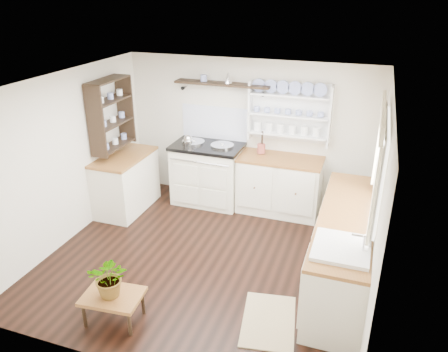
{
  "coord_description": "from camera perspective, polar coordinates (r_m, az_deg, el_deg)",
  "views": [
    {
      "loc": [
        1.8,
        -4.48,
        3.31
      ],
      "look_at": [
        0.16,
        0.25,
        1.1
      ],
      "focal_mm": 35.0,
      "sensor_mm": 36.0,
      "label": 1
    }
  ],
  "objects": [
    {
      "name": "utensil_crock",
      "position": [
        6.76,
        4.87,
        3.58
      ],
      "size": [
        0.12,
        0.12,
        0.14
      ],
      "primitive_type": "cylinder",
      "color": "#A3473B",
      "rests_on": "back_cabinets"
    },
    {
      "name": "wall_back",
      "position": [
        6.98,
        3.24,
        5.72
      ],
      "size": [
        4.0,
        0.02,
        2.3
      ],
      "primitive_type": "cube",
      "color": "beige",
      "rests_on": "ground"
    },
    {
      "name": "kettle",
      "position": [
        6.89,
        -4.7,
        4.46
      ],
      "size": [
        0.18,
        0.18,
        0.22
      ],
      "primitive_type": null,
      "color": "silver",
      "rests_on": "aga_cooker"
    },
    {
      "name": "belfast_sink",
      "position": [
        4.58,
        14.92,
        -10.32
      ],
      "size": [
        0.55,
        0.6,
        0.45
      ],
      "color": "white",
      "rests_on": "right_cabinets"
    },
    {
      "name": "high_shelf",
      "position": [
        6.78,
        -0.23,
        11.87
      ],
      "size": [
        1.5,
        0.29,
        0.16
      ],
      "color": "black",
      "rests_on": "wall_back"
    },
    {
      "name": "right_cabinets",
      "position": [
        5.4,
        15.3,
        -9.03
      ],
      "size": [
        0.62,
        2.43,
        0.9
      ],
      "color": "#F0E8CF",
      "rests_on": "floor"
    },
    {
      "name": "left_cabinets",
      "position": [
        7.03,
        -12.68,
        -0.75
      ],
      "size": [
        0.62,
        1.13,
        0.9
      ],
      "color": "#F0E8CF",
      "rests_on": "floor"
    },
    {
      "name": "aga_cooker",
      "position": [
        7.08,
        -2.09,
        0.42
      ],
      "size": [
        1.11,
        0.76,
        1.02
      ],
      "color": "white",
      "rests_on": "floor"
    },
    {
      "name": "plate_rack",
      "position": [
        6.68,
        8.64,
        8.31
      ],
      "size": [
        1.2,
        0.22,
        0.9
      ],
      "color": "white",
      "rests_on": "wall_back"
    },
    {
      "name": "left_shelving",
      "position": [
        6.73,
        -14.54,
        7.89
      ],
      "size": [
        0.28,
        0.8,
        1.05
      ],
      "primitive_type": "cube",
      "color": "black",
      "rests_on": "wall_left"
    },
    {
      "name": "back_cabinets",
      "position": [
        6.82,
        7.24,
        -1.09
      ],
      "size": [
        1.27,
        0.63,
        0.9
      ],
      "color": "#F0E8CF",
      "rests_on": "floor"
    },
    {
      "name": "potted_plant",
      "position": [
        4.73,
        -14.65,
        -12.66
      ],
      "size": [
        0.49,
        0.45,
        0.45
      ],
      "primitive_type": "imported",
      "rotation": [
        0.0,
        0.0,
        0.27
      ],
      "color": "#3F7233",
      "rests_on": "center_table"
    },
    {
      "name": "center_table",
      "position": [
        4.89,
        -14.31,
        -15.21
      ],
      "size": [
        0.65,
        0.49,
        0.33
      ],
      "rotation": [
        0.0,
        0.0,
        0.09
      ],
      "color": "brown",
      "rests_on": "floor"
    },
    {
      "name": "window",
      "position": [
        4.95,
        19.57,
        1.74
      ],
      "size": [
        0.08,
        1.55,
        1.22
      ],
      "color": "white",
      "rests_on": "wall_right"
    },
    {
      "name": "floor_rug",
      "position": [
        4.94,
        5.85,
        -18.29
      ],
      "size": [
        0.68,
        0.93,
        0.02
      ],
      "primitive_type": "cube",
      "rotation": [
        0.0,
        0.0,
        0.16
      ],
      "color": "#9D8C5B",
      "rests_on": "floor"
    },
    {
      "name": "ceiling",
      "position": [
        4.94,
        -2.75,
        11.97
      ],
      "size": [
        4.0,
        3.8,
        0.01
      ],
      "primitive_type": "cube",
      "color": "white",
      "rests_on": "wall_back"
    },
    {
      "name": "wall_left",
      "position": [
        6.26,
        -19.81,
        2.16
      ],
      "size": [
        0.02,
        3.8,
        2.3
      ],
      "primitive_type": "cube",
      "color": "beige",
      "rests_on": "ground"
    },
    {
      "name": "wall_right",
      "position": [
        4.98,
        19.47,
        -3.38
      ],
      "size": [
        0.02,
        3.8,
        2.3
      ],
      "primitive_type": "cube",
      "color": "beige",
      "rests_on": "ground"
    },
    {
      "name": "floor",
      "position": [
        5.86,
        -2.31,
        -10.64
      ],
      "size": [
        4.0,
        3.8,
        0.01
      ],
      "primitive_type": "cube",
      "color": "black",
      "rests_on": "ground"
    }
  ]
}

